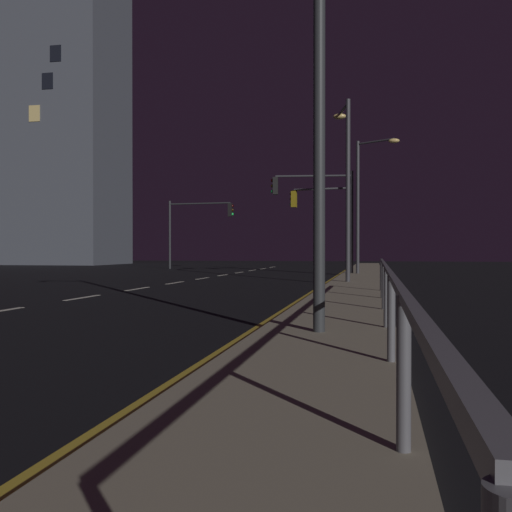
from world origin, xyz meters
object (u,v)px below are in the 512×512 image
(street_lamp_mid_block, at_px, (365,192))
(traffic_light_mid_right, at_px, (323,211))
(traffic_light_overhead_east, at_px, (198,220))
(street_lamp_across_street, at_px, (295,54))
(street_lamp_corner, at_px, (346,173))
(building_distant, at_px, (36,117))
(traffic_light_far_right, at_px, (317,201))

(street_lamp_mid_block, bearing_deg, traffic_light_mid_right, 145.09)
(traffic_light_overhead_east, xyz_separation_m, traffic_light_mid_right, (9.92, -8.43, -0.02))
(traffic_light_mid_right, height_order, street_lamp_across_street, street_lamp_across_street)
(street_lamp_corner, xyz_separation_m, building_distant, (-32.39, 30.14, 10.32))
(traffic_light_far_right, height_order, building_distant, building_distant)
(traffic_light_far_right, xyz_separation_m, traffic_light_overhead_east, (-9.71, 9.69, -0.42))
(traffic_light_far_right, xyz_separation_m, street_lamp_mid_block, (2.58, -0.39, 0.38))
(traffic_light_overhead_east, bearing_deg, street_lamp_corner, -57.02)
(street_lamp_mid_block, bearing_deg, building_distant, 146.08)
(traffic_light_far_right, relative_size, traffic_light_overhead_east, 1.09)
(traffic_light_overhead_east, distance_m, street_lamp_corner, 21.54)
(street_lamp_across_street, relative_size, street_lamp_mid_block, 0.97)
(traffic_light_overhead_east, bearing_deg, street_lamp_across_street, -70.57)
(traffic_light_overhead_east, xyz_separation_m, street_lamp_corner, (11.72, -18.06, 0.84))
(traffic_light_far_right, distance_m, street_lamp_across_street, 23.50)
(street_lamp_corner, bearing_deg, traffic_light_mid_right, 100.58)
(street_lamp_mid_block, bearing_deg, street_lamp_across_street, -91.53)
(street_lamp_across_street, distance_m, street_lamp_corner, 15.06)
(traffic_light_mid_right, height_order, street_lamp_mid_block, street_lamp_mid_block)
(street_lamp_across_street, bearing_deg, traffic_light_overhead_east, 109.43)
(traffic_light_far_right, height_order, street_lamp_across_street, street_lamp_across_street)
(traffic_light_far_right, distance_m, traffic_light_mid_right, 1.36)
(traffic_light_overhead_east, xyz_separation_m, building_distant, (-20.67, 12.08, 11.16))
(traffic_light_far_right, distance_m, traffic_light_overhead_east, 13.73)
(traffic_light_mid_right, distance_m, street_lamp_mid_block, 3.01)
(traffic_light_far_right, distance_m, building_distant, 38.89)
(traffic_light_overhead_east, xyz_separation_m, street_lamp_across_street, (11.68, -33.11, 0.68))
(street_lamp_across_street, bearing_deg, traffic_light_far_right, 94.80)
(traffic_light_mid_right, xyz_separation_m, street_lamp_corner, (1.80, -9.63, 0.86))
(traffic_light_overhead_east, bearing_deg, traffic_light_far_right, -44.94)
(street_lamp_mid_block, distance_m, building_distant, 41.05)
(street_lamp_across_street, xyz_separation_m, street_lamp_corner, (0.04, 15.05, 0.16))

